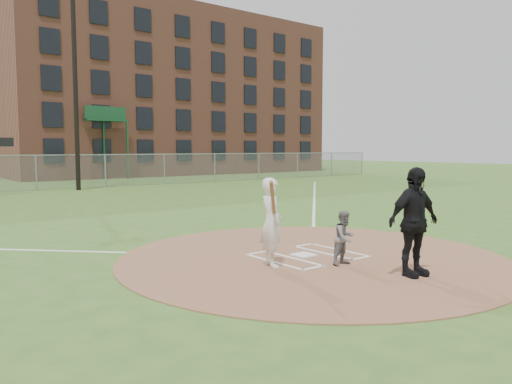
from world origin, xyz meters
TOP-DOWN VIEW (x-y plane):
  - ground at (0.00, 0.00)m, footprint 140.00×140.00m
  - dirt_circle at (0.00, 0.00)m, footprint 8.40×8.40m
  - home_plate at (-0.07, 0.20)m, footprint 0.45×0.45m
  - foul_line_first at (9.00, 9.00)m, footprint 17.04×17.04m
  - catcher at (-0.02, -0.93)m, footprint 0.56×0.45m
  - umpire at (0.30, -2.31)m, footprint 1.24×0.65m
  - batters_boxes at (0.00, 0.15)m, footprint 2.08×1.88m
  - batter_at_plate at (-1.27, -0.11)m, footprint 0.84×1.00m
  - outfield_fence at (0.00, 22.00)m, footprint 56.08×0.08m
  - brick_warehouse at (16.00, 37.96)m, footprint 30.00×17.17m
  - light_pole at (2.00, 21.00)m, footprint 1.20×0.30m

SIDE VIEW (x-z plane):
  - ground at x=0.00m, z-range 0.00..0.00m
  - foul_line_first at x=9.00m, z-range 0.00..0.01m
  - dirt_circle at x=0.00m, z-range 0.00..0.02m
  - batters_boxes at x=0.00m, z-range 0.02..0.03m
  - home_plate at x=-0.07m, z-range 0.02..0.05m
  - catcher at x=-0.02m, z-range 0.02..1.13m
  - batter_at_plate at x=-1.27m, z-range 0.02..1.80m
  - outfield_fence at x=0.00m, z-range 0.00..2.03m
  - umpire at x=0.30m, z-range 0.02..2.04m
  - light_pole at x=2.00m, z-range 0.50..12.72m
  - brick_warehouse at x=16.00m, z-range 0.00..15.00m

